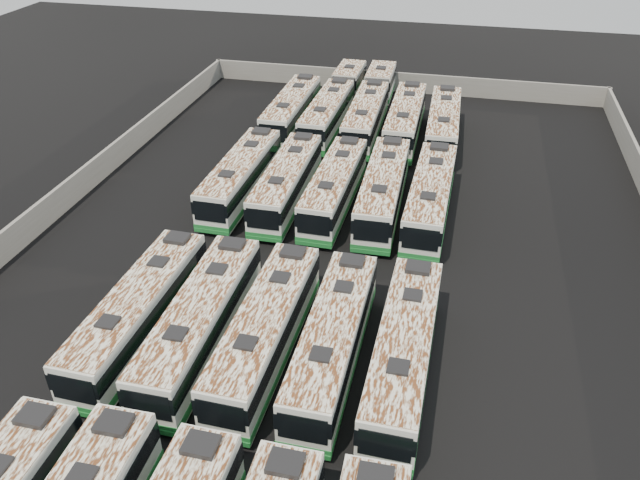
{
  "coord_description": "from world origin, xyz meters",
  "views": [
    {
      "loc": [
        6.85,
        -34.33,
        24.37
      ],
      "look_at": [
        -1.28,
        0.42,
        1.6
      ],
      "focal_mm": 35.0,
      "sensor_mm": 36.0,
      "label": 1
    }
  ],
  "objects_px": {
    "bus_midfront_left": "(201,322)",
    "bus_midback_far_left": "(241,176)",
    "bus_midfront_far_left": "(139,312)",
    "bus_back_center": "(371,105)",
    "bus_midback_center": "(334,187)",
    "bus_midback_left": "(287,182)",
    "bus_midfront_center": "(266,331)",
    "bus_midfront_far_right": "(404,352)",
    "bus_midback_far_right": "(430,197)",
    "bus_midfront_right": "(333,341)",
    "bus_back_far_left": "(292,111)",
    "bus_back_far_right": "(443,125)",
    "bus_back_right": "(405,120)",
    "bus_back_left": "(335,103)",
    "bus_midback_right": "(383,190)"
  },
  "relations": [
    {
      "from": "bus_midfront_left",
      "to": "bus_midback_far_left",
      "type": "height_order",
      "value": "bus_midfront_left"
    },
    {
      "from": "bus_midfront_far_left",
      "to": "bus_back_center",
      "type": "bearing_deg",
      "value": 79.37
    },
    {
      "from": "bus_midback_far_left",
      "to": "bus_midback_center",
      "type": "height_order",
      "value": "bus_midback_far_left"
    },
    {
      "from": "bus_midfront_far_left",
      "to": "bus_midback_left",
      "type": "relative_size",
      "value": 1.01
    },
    {
      "from": "bus_midfront_left",
      "to": "bus_midfront_center",
      "type": "distance_m",
      "value": 3.72
    },
    {
      "from": "bus_midfront_far_right",
      "to": "bus_midback_left",
      "type": "bearing_deg",
      "value": 123.86
    },
    {
      "from": "bus_back_center",
      "to": "bus_midback_far_right",
      "type": "bearing_deg",
      "value": -68.75
    },
    {
      "from": "bus_back_center",
      "to": "bus_midfront_far_right",
      "type": "bearing_deg",
      "value": -79.03
    },
    {
      "from": "bus_midfront_right",
      "to": "bus_back_far_left",
      "type": "height_order",
      "value": "bus_back_far_left"
    },
    {
      "from": "bus_midfront_far_left",
      "to": "bus_back_far_right",
      "type": "distance_m",
      "value": 35.47
    },
    {
      "from": "bus_midfront_center",
      "to": "bus_back_center",
      "type": "bearing_deg",
      "value": 91.08
    },
    {
      "from": "bus_midfront_left",
      "to": "bus_back_right",
      "type": "height_order",
      "value": "bus_back_right"
    },
    {
      "from": "bus_back_far_left",
      "to": "bus_midback_center",
      "type": "bearing_deg",
      "value": -63.18
    },
    {
      "from": "bus_midfront_center",
      "to": "bus_back_center",
      "type": "distance_m",
      "value": 35.63
    },
    {
      "from": "bus_midfront_far_right",
      "to": "bus_midback_left",
      "type": "distance_m",
      "value": 20.59
    },
    {
      "from": "bus_back_right",
      "to": "bus_back_left",
      "type": "bearing_deg",
      "value": 155.74
    },
    {
      "from": "bus_midfront_right",
      "to": "bus_midback_center",
      "type": "xyz_separation_m",
      "value": [
        -3.61,
        17.34,
        -0.0
      ]
    },
    {
      "from": "bus_midback_far_right",
      "to": "bus_back_left",
      "type": "xyz_separation_m",
      "value": [
        -11.22,
        18.3,
        -0.05
      ]
    },
    {
      "from": "bus_midfront_left",
      "to": "bus_midback_left",
      "type": "relative_size",
      "value": 1.02
    },
    {
      "from": "bus_midfront_right",
      "to": "bus_back_right",
      "type": "relative_size",
      "value": 0.96
    },
    {
      "from": "bus_midback_center",
      "to": "bus_back_far_left",
      "type": "height_order",
      "value": "bus_back_far_left"
    },
    {
      "from": "bus_midfront_right",
      "to": "bus_midback_left",
      "type": "bearing_deg",
      "value": 113.41
    },
    {
      "from": "bus_back_far_left",
      "to": "bus_back_left",
      "type": "relative_size",
      "value": 0.66
    },
    {
      "from": "bus_midfront_right",
      "to": "bus_midback_left",
      "type": "distance_m",
      "value": 18.78
    },
    {
      "from": "bus_midfront_far_right",
      "to": "bus_back_right",
      "type": "distance_m",
      "value": 32.41
    },
    {
      "from": "bus_midback_right",
      "to": "bus_midback_far_right",
      "type": "relative_size",
      "value": 1.0
    },
    {
      "from": "bus_back_left",
      "to": "bus_midback_far_left",
      "type": "bearing_deg",
      "value": -101.09
    },
    {
      "from": "bus_midfront_far_left",
      "to": "bus_midfront_center",
      "type": "height_order",
      "value": "bus_midfront_center"
    },
    {
      "from": "bus_midfront_left",
      "to": "bus_back_far_left",
      "type": "height_order",
      "value": "bus_back_far_left"
    },
    {
      "from": "bus_midback_right",
      "to": "bus_back_far_left",
      "type": "distance_m",
      "value": 18.46
    },
    {
      "from": "bus_back_far_right",
      "to": "bus_midfront_center",
      "type": "bearing_deg",
      "value": -104.41
    },
    {
      "from": "bus_midfront_left",
      "to": "bus_midfront_center",
      "type": "bearing_deg",
      "value": 2.16
    },
    {
      "from": "bus_midback_far_right",
      "to": "bus_midback_left",
      "type": "bearing_deg",
      "value": -178.78
    },
    {
      "from": "bus_midfront_right",
      "to": "bus_midback_left",
      "type": "relative_size",
      "value": 1.0
    },
    {
      "from": "bus_midback_center",
      "to": "bus_midback_left",
      "type": "bearing_deg",
      "value": -177.65
    },
    {
      "from": "bus_midfront_left",
      "to": "bus_back_center",
      "type": "height_order",
      "value": "bus_back_center"
    },
    {
      "from": "bus_midfront_left",
      "to": "bus_midback_far_left",
      "type": "bearing_deg",
      "value": 102.04
    },
    {
      "from": "bus_back_left",
      "to": "bus_back_center",
      "type": "bearing_deg",
      "value": 1.44
    },
    {
      "from": "bus_midback_far_right",
      "to": "bus_back_far_left",
      "type": "relative_size",
      "value": 1.01
    },
    {
      "from": "bus_back_far_left",
      "to": "bus_back_far_right",
      "type": "xyz_separation_m",
      "value": [
        14.92,
        -0.17,
        -0.01
      ]
    },
    {
      "from": "bus_midfront_far_left",
      "to": "bus_midback_far_right",
      "type": "bearing_deg",
      "value": 50.48
    },
    {
      "from": "bus_midfront_center",
      "to": "bus_back_far_left",
      "type": "bearing_deg",
      "value": 104.03
    },
    {
      "from": "bus_midback_left",
      "to": "bus_back_center",
      "type": "bearing_deg",
      "value": 78.13
    },
    {
      "from": "bus_back_far_right",
      "to": "bus_midfront_left",
      "type": "bearing_deg",
      "value": -110.43
    },
    {
      "from": "bus_midback_far_right",
      "to": "bus_back_right",
      "type": "relative_size",
      "value": 1.0
    },
    {
      "from": "bus_midback_left",
      "to": "bus_back_center",
      "type": "xyz_separation_m",
      "value": [
        3.7,
        18.34,
        0.05
      ]
    },
    {
      "from": "bus_back_left",
      "to": "bus_back_center",
      "type": "xyz_separation_m",
      "value": [
        3.72,
        0.04,
        0.03
      ]
    },
    {
      "from": "bus_midfront_right",
      "to": "bus_midfront_far_left",
      "type": "bearing_deg",
      "value": -179.08
    },
    {
      "from": "bus_midfront_far_right",
      "to": "bus_midback_far_right",
      "type": "bearing_deg",
      "value": 90.92
    },
    {
      "from": "bus_midfront_right",
      "to": "bus_midfront_left",
      "type": "bearing_deg",
      "value": -178.35
    }
  ]
}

